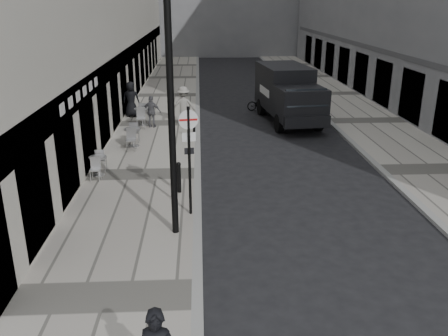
% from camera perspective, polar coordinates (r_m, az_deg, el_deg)
% --- Properties ---
extents(sidewalk, '(4.00, 60.00, 0.12)m').
position_cam_1_polar(sidewalk, '(25.03, -7.80, 5.27)').
color(sidewalk, '#ADA89C').
rests_on(sidewalk, ground).
extents(far_sidewalk, '(4.00, 60.00, 0.12)m').
position_cam_1_polar(far_sidewalk, '(26.47, 16.76, 5.40)').
color(far_sidewalk, '#ADA89C').
rests_on(far_sidewalk, ground).
extents(sign_post, '(0.56, 0.14, 3.27)m').
position_cam_1_polar(sign_post, '(13.61, -4.23, 2.56)').
color(sign_post, black).
rests_on(sign_post, sidewalk).
extents(lamppost, '(0.31, 0.31, 6.94)m').
position_cam_1_polar(lamppost, '(12.06, -6.46, 8.91)').
color(lamppost, black).
rests_on(lamppost, sidewalk).
extents(bollard_near, '(0.13, 0.13, 0.98)m').
position_cam_1_polar(bollard_near, '(15.75, -5.43, -1.24)').
color(bollard_near, black).
rests_on(bollard_near, sidewalk).
extents(bollard_far, '(0.12, 0.12, 0.89)m').
position_cam_1_polar(bollard_far, '(21.76, -3.62, 4.60)').
color(bollard_far, black).
rests_on(bollard_far, sidewalk).
extents(panel_van, '(2.90, 6.32, 2.88)m').
position_cam_1_polar(panel_van, '(25.49, 7.68, 9.13)').
color(panel_van, black).
rests_on(panel_van, ground).
extents(cyclist, '(1.73, 0.85, 1.79)m').
position_cam_1_polar(cyclist, '(28.16, 4.47, 8.32)').
color(cyclist, black).
rests_on(cyclist, ground).
extents(pedestrian_a, '(1.00, 0.60, 1.59)m').
position_cam_1_polar(pedestrian_a, '(24.02, -8.69, 6.71)').
color(pedestrian_a, '#57565B').
rests_on(pedestrian_a, sidewalk).
extents(pedestrian_b, '(1.32, 0.85, 1.94)m').
position_cam_1_polar(pedestrian_b, '(24.43, -4.92, 7.50)').
color(pedestrian_b, gray).
rests_on(pedestrian_b, sidewalk).
extents(pedestrian_c, '(0.98, 0.67, 1.91)m').
position_cam_1_polar(pedestrian_c, '(26.49, -11.13, 8.13)').
color(pedestrian_c, black).
rests_on(pedestrian_c, sidewalk).
extents(cafe_table_near, '(0.65, 1.47, 0.84)m').
position_cam_1_polar(cafe_table_near, '(17.81, -14.89, 0.44)').
color(cafe_table_near, silver).
rests_on(cafe_table_near, sidewalk).
extents(cafe_table_mid, '(0.80, 1.80, 1.03)m').
position_cam_1_polar(cafe_table_mid, '(24.55, -9.81, 6.27)').
color(cafe_table_mid, '#BBBBBD').
rests_on(cafe_table_mid, sidewalk).
extents(cafe_table_far, '(0.74, 1.67, 0.95)m').
position_cam_1_polar(cafe_table_far, '(21.00, -10.91, 3.83)').
color(cafe_table_far, '#A4A3A6').
rests_on(cafe_table_far, sidewalk).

